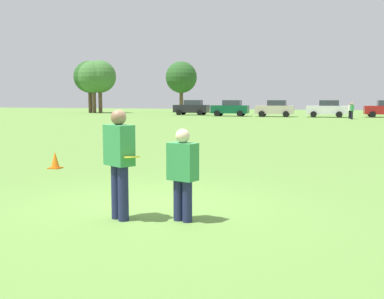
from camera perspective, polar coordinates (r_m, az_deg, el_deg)
name	(u,v)px	position (r m, az deg, el deg)	size (l,w,h in m)	color
ground_plane	(148,208)	(8.42, -5.42, -7.23)	(158.63, 158.63, 0.00)	#608C3D
player_thrower	(119,158)	(7.55, -8.94, -1.06)	(0.58, 0.49, 1.79)	#1E234C
player_defender	(183,170)	(7.38, -1.15, -2.57)	(0.51, 0.38, 1.49)	#1E234C
frisbee	(132,157)	(7.34, -7.45, -0.91)	(0.27, 0.27, 0.07)	yellow
traffic_cone	(55,160)	(13.66, -16.48, -1.29)	(0.32, 0.32, 0.48)	#D8590C
parked_car_near_left	(192,107)	(56.73, -0.03, 5.19)	(4.31, 2.42, 1.82)	black
parked_car_mid_left	(230,108)	(53.29, 4.75, 5.11)	(4.31, 2.42, 1.82)	#0C4C2D
parked_car_center	(275,108)	(52.17, 10.18, 5.01)	(4.31, 2.42, 1.82)	#B7AD99
parked_car_mid_right	(327,109)	(51.93, 16.25, 4.85)	(4.31, 2.42, 1.82)	silver
bystander_sideline_watcher	(350,110)	(48.98, 18.88, 4.66)	(0.49, 0.48, 1.58)	black
bystander_field_marshal	(352,110)	(47.24, 19.08, 4.62)	(0.35, 0.49, 1.59)	black
tree_west_oak	(90,77)	(67.71, -12.47, 8.70)	(4.50, 4.50, 7.32)	brown
tree_west_maple	(94,77)	(66.72, -12.00, 8.70)	(4.45, 4.45, 7.23)	brown
tree_center_elm	(100,77)	(66.74, -11.27, 8.77)	(4.51, 4.51, 7.33)	brown
tree_east_birch	(181,77)	(66.52, -1.34, 8.85)	(4.46, 4.46, 7.25)	brown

